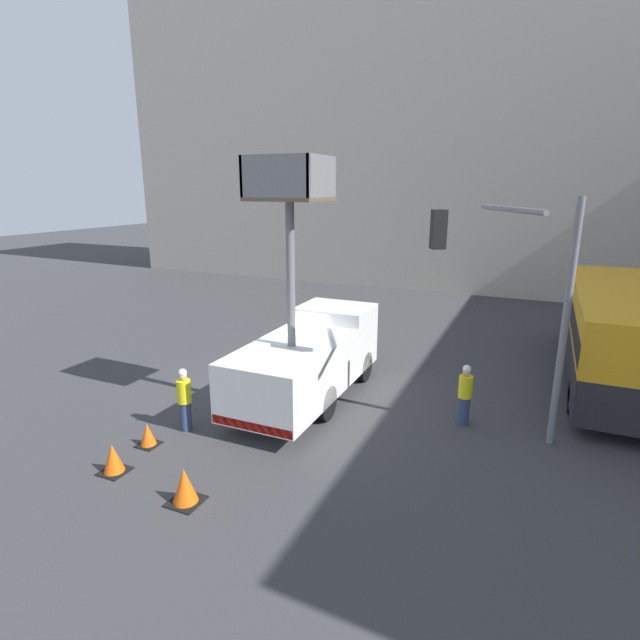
% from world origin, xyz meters
% --- Properties ---
extents(ground_plane, '(120.00, 120.00, 0.00)m').
position_xyz_m(ground_plane, '(0.00, 0.00, 0.00)').
color(ground_plane, '#38383A').
extents(building_backdrop_far, '(44.00, 10.00, 19.96)m').
position_xyz_m(building_backdrop_far, '(0.00, 22.63, 9.98)').
color(building_backdrop_far, '#BCB2A3').
rests_on(building_backdrop_far, ground_plane).
extents(utility_truck, '(2.43, 6.61, 7.30)m').
position_xyz_m(utility_truck, '(1.13, -0.68, 1.51)').
color(utility_truck, white).
rests_on(utility_truck, ground_plane).
extents(city_bus, '(2.59, 10.31, 3.28)m').
position_xyz_m(city_bus, '(9.88, 4.81, 1.91)').
color(city_bus, '#232328').
rests_on(city_bus, ground_plane).
extents(traffic_light_pole, '(3.25, 3.01, 6.32)m').
position_xyz_m(traffic_light_pole, '(7.09, -1.19, 4.26)').
color(traffic_light_pole, slate).
rests_on(traffic_light_pole, ground_plane).
extents(road_worker_near_truck, '(0.38, 0.38, 1.79)m').
position_xyz_m(road_worker_near_truck, '(-1.07, -3.98, 0.89)').
color(road_worker_near_truck, navy).
rests_on(road_worker_near_truck, ground_plane).
extents(road_worker_directing, '(0.38, 0.38, 1.77)m').
position_xyz_m(road_worker_directing, '(5.87, -0.47, 0.88)').
color(road_worker_directing, navy).
rests_on(road_worker_directing, ground_plane).
extents(traffic_cone_near_truck, '(0.63, 0.63, 0.72)m').
position_xyz_m(traffic_cone_near_truck, '(-1.26, -6.40, 0.34)').
color(traffic_cone_near_truck, black).
rests_on(traffic_cone_near_truck, ground_plane).
extents(traffic_cone_mid_road, '(0.53, 0.53, 0.61)m').
position_xyz_m(traffic_cone_mid_road, '(-1.42, -5.08, 0.28)').
color(traffic_cone_mid_road, black).
rests_on(traffic_cone_mid_road, ground_plane).
extents(traffic_cone_far_side, '(0.70, 0.70, 0.80)m').
position_xyz_m(traffic_cone_far_side, '(1.04, -6.65, 0.38)').
color(traffic_cone_far_side, black).
rests_on(traffic_cone_far_side, ground_plane).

